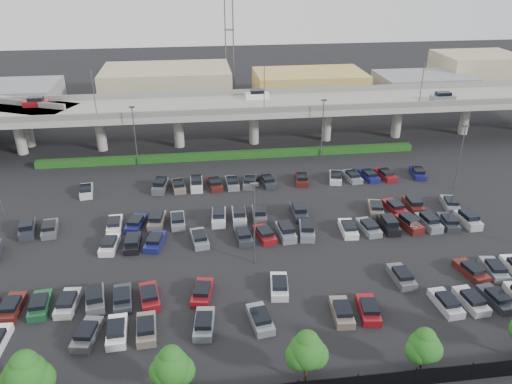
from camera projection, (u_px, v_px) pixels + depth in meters
ground at (247, 229)px, 65.72m from camera, size 280.00×280.00×0.00m
overpass at (226, 108)px, 91.20m from camera, size 150.00×13.00×15.80m
hedge at (231, 155)px, 87.78m from camera, size 66.00×1.60×1.10m
tree_row at (291, 353)px, 40.61m from camera, size 65.07×3.66×5.94m
parked_cars at (258, 239)px, 62.30m from camera, size 63.16×36.69×1.67m
light_poles at (213, 181)px, 64.30m from camera, size 66.90×48.38×10.30m
distant_buildings at (269, 85)px, 120.65m from camera, size 138.00×24.00×9.00m
comm_tower at (229, 27)px, 125.36m from camera, size 2.40×2.40×30.00m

